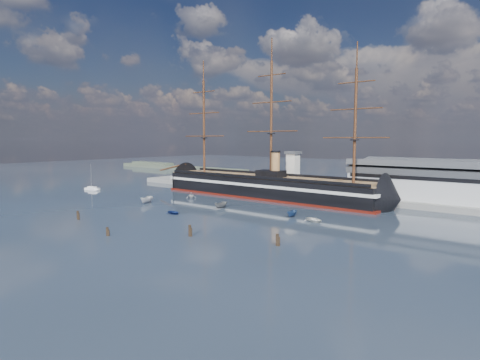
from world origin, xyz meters
The scene contains 17 objects.
ground centered at (0.00, 40.00, 0.00)m, with size 600.00×600.00×0.00m, color #1F2835.
quay centered at (10.00, 76.00, 0.00)m, with size 180.00×18.00×2.00m, color slate.
warehouse centered at (58.00, 80.00, 7.98)m, with size 63.00×21.00×11.60m.
quay_tower centered at (3.00, 73.00, 9.75)m, with size 5.00×5.00×15.00m.
shoreline centered at (-139.23, 135.00, 1.45)m, with size 120.00×10.00×4.00m.
warship centered at (-2.27, 60.00, 4.04)m, with size 113.04×18.07×53.94m.
sailboat centered at (-70.94, 30.77, 0.72)m, with size 7.33×3.74×11.26m.
motorboat_a centered at (-23.90, 22.83, 0.00)m, with size 7.20×2.64×2.88m, color silver.
motorboat_b centered at (-2.23, 15.55, 0.00)m, with size 2.92×1.17×1.36m, color navy.
motorboat_c centered at (2.34, 31.06, 0.00)m, with size 6.36×2.33×2.54m, color slate.
motorboat_d centered at (-20.67, 40.54, 0.00)m, with size 6.55×2.84×2.40m, color silver.
motorboat_e centered at (35.11, 31.32, 0.00)m, with size 3.38×1.35×1.58m, color white.
motorboat_f centered at (27.06, 33.22, 0.00)m, with size 5.81×2.13×2.32m, color navy.
piling_near_left centered at (-16.37, -6.27, 0.00)m, with size 0.64×0.64×3.06m, color black.
piling_near_mid centered at (6.06, -11.74, 0.00)m, with size 0.64×0.64×2.68m, color black.
piling_near_right centered at (20.95, -0.44, 0.00)m, with size 0.64×0.64×3.33m, color black.
piling_far_right centered at (40.73, 5.12, 0.00)m, with size 0.64×0.64×3.21m, color black.
Camera 1 is at (85.00, -62.11, 21.78)m, focal length 30.00 mm.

